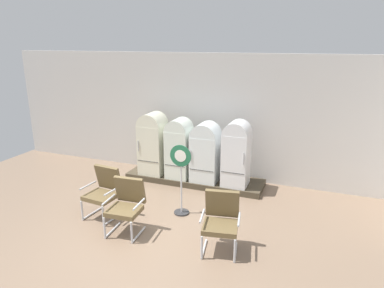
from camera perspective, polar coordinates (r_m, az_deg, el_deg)
ground at (r=6.58m, az=-9.29°, el=-15.95°), size 12.00×10.00×0.05m
back_wall at (r=9.08m, az=1.81°, el=4.76°), size 11.76×0.12×3.23m
display_plinth at (r=8.97m, az=0.38°, el=-5.79°), size 3.53×0.95×0.15m
refrigerator_0 at (r=8.97m, az=-6.47°, el=0.40°), size 0.63×0.64×1.61m
refrigerator_1 at (r=8.67m, az=-2.15°, el=-0.41°), size 0.58×0.61×1.52m
refrigerator_2 at (r=8.45m, az=2.26°, el=-1.09°), size 0.66×0.63×1.47m
refrigerator_3 at (r=8.23m, az=7.35°, el=-1.25°), size 0.60×0.64×1.57m
armchair_left at (r=7.34m, az=-14.40°, el=-7.30°), size 0.70×0.71×1.05m
armchair_right at (r=6.06m, az=4.82°, el=-12.16°), size 0.73×0.75×1.05m
armchair_center at (r=6.67m, az=-10.78°, el=-9.56°), size 0.69×0.69×1.05m
sign_stand at (r=7.12m, az=-1.82°, el=-6.10°), size 0.45×0.32×1.52m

